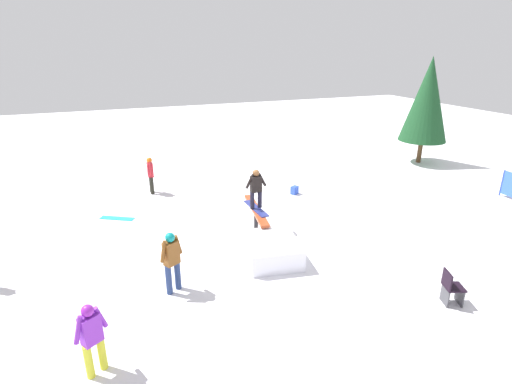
% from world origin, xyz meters
% --- Properties ---
extents(ground_plane, '(60.00, 60.00, 0.00)m').
position_xyz_m(ground_plane, '(0.00, 0.00, 0.00)').
color(ground_plane, white).
extents(rail_feature, '(2.73, 0.72, 0.75)m').
position_xyz_m(rail_feature, '(0.00, 0.00, 0.64)').
color(rail_feature, black).
rests_on(rail_feature, ground).
extents(snow_kicker_ramp, '(2.02, 1.77, 0.62)m').
position_xyz_m(snow_kicker_ramp, '(-2.06, 0.34, 0.31)').
color(snow_kicker_ramp, white).
rests_on(snow_kicker_ramp, ground).
extents(main_rider_on_rail, '(1.55, 0.76, 1.38)m').
position_xyz_m(main_rider_on_rail, '(0.00, 0.00, 1.43)').
color(main_rider_on_rail, navy).
rests_on(main_rider_on_rail, rail_feature).
extents(bystander_red, '(0.68, 0.23, 1.55)m').
position_xyz_m(bystander_red, '(4.93, 2.80, 0.87)').
color(bystander_red, black).
rests_on(bystander_red, ground).
extents(bystander_brown, '(0.43, 0.64, 1.64)m').
position_xyz_m(bystander_brown, '(-2.62, 3.29, 0.92)').
color(bystander_brown, navy).
rests_on(bystander_brown, ground).
extents(bystander_purple, '(0.44, 0.63, 1.53)m').
position_xyz_m(bystander_purple, '(-4.79, 5.17, 0.86)').
color(bystander_purple, gold).
rests_on(bystander_purple, ground).
extents(loose_snowboard_cyan, '(0.88, 1.21, 0.02)m').
position_xyz_m(loose_snowboard_cyan, '(2.66, 4.37, 0.01)').
color(loose_snowboard_cyan, '#25B3CC').
rests_on(loose_snowboard_cyan, ground).
extents(folding_chair, '(0.57, 0.57, 0.88)m').
position_xyz_m(folding_chair, '(-5.61, -2.83, 0.41)').
color(folding_chair, '#3F3F44').
rests_on(folding_chair, ground).
extents(backpack_on_snow, '(0.33, 0.37, 0.34)m').
position_xyz_m(backpack_on_snow, '(2.58, -2.77, 0.17)').
color(backpack_on_snow, blue).
rests_on(backpack_on_snow, ground).
extents(pine_tree_near, '(2.39, 2.39, 5.42)m').
position_xyz_m(pine_tree_near, '(4.48, -11.15, 3.30)').
color(pine_tree_near, '#4C331E').
rests_on(pine_tree_near, ground).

